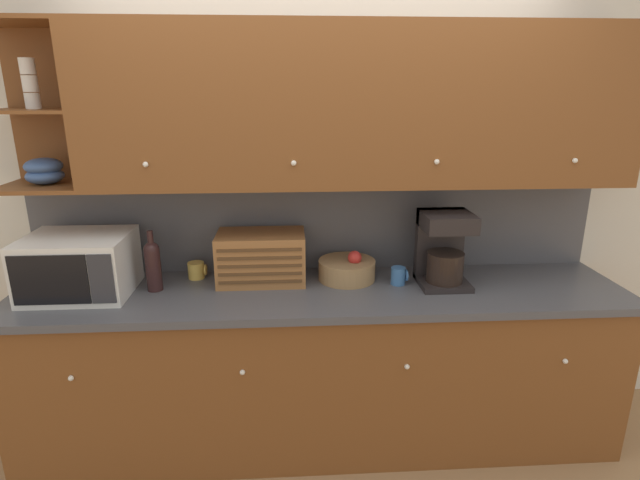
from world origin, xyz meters
TOP-DOWN VIEW (x-y plane):
  - ground_plane at (0.00, 0.00)m, footprint 24.00×24.00m
  - wall_back at (0.00, 0.03)m, footprint 5.58×0.06m
  - counter_unit at (-0.00, -0.32)m, footprint 3.20×0.67m
  - backsplash_panel at (0.00, -0.01)m, footprint 3.18×0.01m
  - upper_cabinets at (0.17, -0.19)m, footprint 3.18×0.40m
  - microwave at (-1.23, -0.30)m, footprint 0.51×0.42m
  - wine_bottle at (-0.87, -0.28)m, footprint 0.08×0.08m
  - mug_blue_second at (-0.68, -0.13)m, footprint 0.10×0.09m
  - bread_box at (-0.32, -0.19)m, footprint 0.47×0.29m
  - fruit_basket at (0.15, -0.19)m, footprint 0.31×0.31m
  - mug at (0.42, -0.28)m, footprint 0.09×0.08m
  - coffee_maker at (0.65, -0.28)m, footprint 0.26×0.26m

SIDE VIEW (x-z plane):
  - ground_plane at x=0.00m, z-range 0.00..0.00m
  - counter_unit at x=0.00m, z-range 0.00..0.91m
  - mug_blue_second at x=-0.68m, z-range 0.91..1.00m
  - mug at x=0.42m, z-range 0.91..1.01m
  - fruit_basket at x=0.15m, z-range 0.89..1.06m
  - bread_box at x=-0.32m, z-range 0.91..1.18m
  - wine_bottle at x=-0.87m, z-range 0.90..1.22m
  - microwave at x=-1.23m, z-range 0.91..1.22m
  - coffee_maker at x=0.65m, z-range 0.91..1.31m
  - backsplash_panel at x=0.00m, z-range 0.91..1.44m
  - wall_back at x=0.00m, z-range 0.00..2.60m
  - upper_cabinets at x=0.17m, z-range 1.44..2.23m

